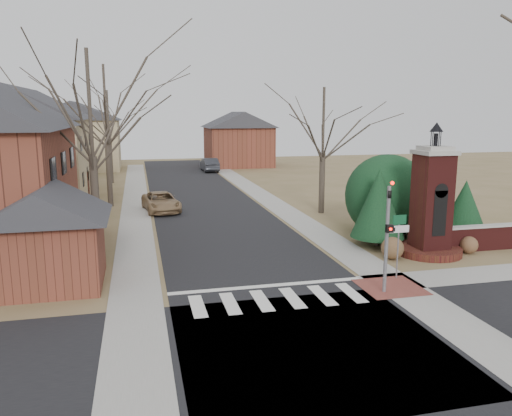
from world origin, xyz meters
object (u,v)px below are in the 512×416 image
object	(u,v)px
traffic_signal_pole	(388,228)
distant_car	(209,165)
pickup_truck	(161,202)
brick_gate_monument	(431,211)
sign_post	(399,234)

from	to	relation	value
traffic_signal_pole	distant_car	xyz separation A→B (m)	(-0.90, 42.03, -1.79)
traffic_signal_pole	pickup_truck	world-z (taller)	traffic_signal_pole
traffic_signal_pole	brick_gate_monument	size ratio (longest dim) A/B	0.69
traffic_signal_pole	pickup_truck	distance (m)	20.19
traffic_signal_pole	brick_gate_monument	distance (m)	6.47
traffic_signal_pole	brick_gate_monument	bearing A→B (deg)	43.24
pickup_truck	brick_gate_monument	bearing A→B (deg)	-55.60
brick_gate_monument	distant_car	bearing A→B (deg)	98.47
brick_gate_monument	distant_car	xyz separation A→B (m)	(-5.60, 37.61, -1.37)
traffic_signal_pole	sign_post	xyz separation A→B (m)	(1.29, 1.41, -0.64)
sign_post	brick_gate_monument	distance (m)	4.55
brick_gate_monument	pickup_truck	bearing A→B (deg)	131.23
traffic_signal_pole	distant_car	bearing A→B (deg)	91.23
traffic_signal_pole	sign_post	world-z (taller)	traffic_signal_pole
distant_car	sign_post	bearing A→B (deg)	91.34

